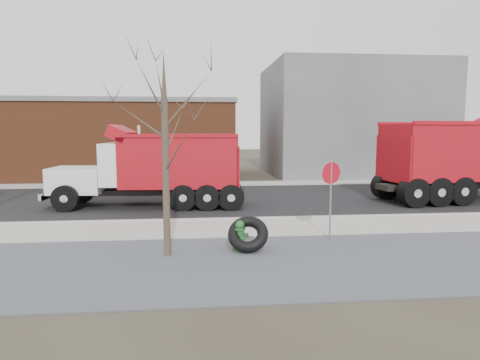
{
  "coord_description": "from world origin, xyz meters",
  "views": [
    {
      "loc": [
        -2.41,
        -13.5,
        3.23
      ],
      "look_at": [
        -0.83,
        2.17,
        1.4
      ],
      "focal_mm": 32.0,
      "sensor_mm": 36.0,
      "label": 1
    }
  ],
  "objects": [
    {
      "name": "fire_hydrant",
      "position": [
        -1.29,
        -2.36,
        0.39
      ],
      "size": [
        0.48,
        0.47,
        0.84
      ],
      "rotation": [
        0.0,
        0.0,
        0.3
      ],
      "color": "#27672E",
      "rests_on": "ground"
    },
    {
      "name": "curb",
      "position": [
        0.0,
        1.55,
        0.06
      ],
      "size": [
        60.0,
        0.15,
        0.11
      ],
      "primitive_type": "cube",
      "color": "#9E9B93",
      "rests_on": "ground"
    },
    {
      "name": "far_sidewalk",
      "position": [
        0.0,
        12.0,
        0.03
      ],
      "size": [
        60.0,
        2.0,
        0.06
      ],
      "primitive_type": "cube",
      "color": "#9E9B93",
      "rests_on": "ground"
    },
    {
      "name": "building_brick",
      "position": [
        -10.0,
        17.0,
        2.65
      ],
      "size": [
        20.2,
        8.2,
        5.3
      ],
      "color": "brown",
      "rests_on": "ground"
    },
    {
      "name": "gravel_verge",
      "position": [
        0.0,
        -3.5,
        0.01
      ],
      "size": [
        60.0,
        5.0,
        0.03
      ],
      "primitive_type": "cube",
      "color": "slate",
      "rests_on": "ground"
    },
    {
      "name": "bare_tree",
      "position": [
        -3.2,
        -2.6,
        3.3
      ],
      "size": [
        3.2,
        3.2,
        5.2
      ],
      "color": "#382D23",
      "rests_on": "ground"
    },
    {
      "name": "ground",
      "position": [
        0.0,
        0.0,
        0.0
      ],
      "size": [
        120.0,
        120.0,
        0.0
      ],
      "primitive_type": "plane",
      "color": "#383328",
      "rests_on": "ground"
    },
    {
      "name": "road",
      "position": [
        0.0,
        6.3,
        0.01
      ],
      "size": [
        60.0,
        9.4,
        0.02
      ],
      "primitive_type": "cube",
      "color": "black",
      "rests_on": "ground"
    },
    {
      "name": "sidewalk",
      "position": [
        0.0,
        0.25,
        0.03
      ],
      "size": [
        60.0,
        2.5,
        0.06
      ],
      "primitive_type": "cube",
      "color": "#9E9B93",
      "rests_on": "ground"
    },
    {
      "name": "building_grey",
      "position": [
        9.0,
        18.0,
        4.0
      ],
      "size": [
        12.0,
        10.0,
        8.0
      ],
      "color": "gray",
      "rests_on": "ground"
    },
    {
      "name": "truck_tire",
      "position": [
        -1.08,
        -2.42,
        0.48
      ],
      "size": [
        1.28,
        1.19,
        0.99
      ],
      "color": "black",
      "rests_on": "ground"
    },
    {
      "name": "stop_sign",
      "position": [
        1.48,
        -1.44,
        1.75
      ],
      "size": [
        0.65,
        0.28,
        2.54
      ],
      "rotation": [
        0.0,
        0.0,
        -0.01
      ],
      "color": "gray",
      "rests_on": "ground"
    },
    {
      "name": "dump_truck_red_a",
      "position": [
        10.31,
        4.93,
        2.03
      ],
      "size": [
        10.13,
        3.75,
        4.0
      ],
      "rotation": [
        0.0,
        0.0,
        0.11
      ],
      "color": "black",
      "rests_on": "ground"
    },
    {
      "name": "dump_truck_red_b",
      "position": [
        -4.11,
        4.66,
        1.74
      ],
      "size": [
        8.11,
        2.77,
        3.41
      ],
      "rotation": [
        0.0,
        0.0,
        3.08
      ],
      "color": "black",
      "rests_on": "ground"
    }
  ]
}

